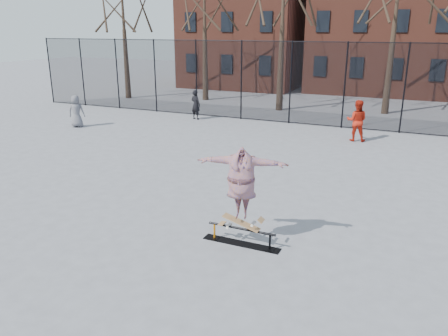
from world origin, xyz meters
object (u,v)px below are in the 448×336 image
at_px(bystander_grey, 76,111).
at_px(bystander_black, 196,105).
at_px(skate_rail, 241,238).
at_px(skateboard, 241,225).
at_px(skater, 242,189).
at_px(bystander_red, 357,121).

relative_size(bystander_grey, bystander_black, 1.00).
bearing_deg(skate_rail, skateboard, 180.00).
relative_size(skater, bystander_red, 1.12).
height_order(skateboard, bystander_black, bystander_black).
distance_m(skater, bystander_grey, 14.15).
bearing_deg(skateboard, bystander_grey, 146.06).
relative_size(skate_rail, skateboard, 1.91).
relative_size(skate_rail, bystander_black, 1.16).
bearing_deg(skater, skate_rail, -13.69).
bearing_deg(bystander_grey, bystander_red, 167.51).
relative_size(skater, bystander_grey, 1.27).
distance_m(skate_rail, skateboard, 0.29).
distance_m(skate_rail, bystander_grey, 14.16).
relative_size(skateboard, bystander_grey, 0.61).
xyz_separation_m(skate_rail, skater, (-0.01, 0.00, 1.14)).
distance_m(skateboard, skater, 0.85).
distance_m(bystander_grey, bystander_red, 12.92).
height_order(skate_rail, skater, skater).
height_order(skateboard, skater, skater).
height_order(skateboard, bystander_red, bystander_red).
height_order(skater, bystander_black, skater).
height_order(skate_rail, bystander_black, bystander_black).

